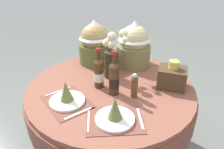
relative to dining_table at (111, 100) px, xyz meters
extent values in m
cylinder|color=brown|center=(0.00, 0.00, 0.12)|extent=(1.27, 1.27, 0.04)
cylinder|color=brown|center=(0.00, 0.00, 0.00)|extent=(1.29, 1.29, 0.18)
cylinder|color=black|center=(0.00, 0.00, -0.23)|extent=(0.12, 0.12, 0.66)
cube|color=brown|center=(-0.21, -0.30, 0.14)|extent=(0.43, 0.41, 0.00)
cylinder|color=white|center=(-0.21, -0.30, 0.15)|extent=(0.24, 0.24, 0.02)
cone|color=#606B38|center=(-0.21, -0.30, 0.23)|extent=(0.09, 0.09, 0.14)
cube|color=silver|center=(-0.34, -0.20, 0.14)|extent=(0.12, 0.16, 0.00)
cube|color=silver|center=(-0.09, -0.39, 0.14)|extent=(0.12, 0.16, 0.00)
cube|color=brown|center=(0.15, -0.37, 0.14)|extent=(0.41, 0.37, 0.00)
cylinder|color=white|center=(0.15, -0.37, 0.15)|extent=(0.24, 0.24, 0.02)
cone|color=#606B38|center=(0.15, -0.37, 0.23)|extent=(0.09, 0.09, 0.14)
cube|color=silver|center=(0.00, -0.43, 0.14)|extent=(0.08, 0.18, 0.00)
cube|color=silver|center=(0.29, -0.31, 0.14)|extent=(0.08, 0.18, 0.00)
cylinder|color=#332819|center=(-0.04, 0.14, 0.25)|extent=(0.11, 0.11, 0.22)
sphere|color=beige|center=(-0.03, 0.11, 0.43)|extent=(0.06, 0.06, 0.06)
cylinder|color=#4C7038|center=(-0.03, 0.11, 0.38)|extent=(0.01, 0.01, 0.05)
sphere|color=beige|center=(0.04, 0.21, 0.49)|extent=(0.07, 0.07, 0.07)
cylinder|color=#4C7038|center=(0.04, 0.21, 0.41)|extent=(0.01, 0.01, 0.11)
sphere|color=beige|center=(-0.10, 0.19, 0.41)|extent=(0.06, 0.06, 0.06)
cylinder|color=#4C7038|center=(-0.10, 0.19, 0.37)|extent=(0.01, 0.01, 0.03)
sphere|color=beige|center=(-0.06, 0.13, 0.44)|extent=(0.06, 0.06, 0.06)
cylinder|color=#4C7038|center=(-0.06, 0.13, 0.39)|extent=(0.01, 0.01, 0.07)
sphere|color=beige|center=(0.07, 0.14, 0.47)|extent=(0.05, 0.05, 0.05)
cylinder|color=#4C7038|center=(0.07, 0.14, 0.41)|extent=(0.01, 0.01, 0.10)
sphere|color=beige|center=(-0.03, 0.11, 0.50)|extent=(0.06, 0.06, 0.06)
cylinder|color=#4C7038|center=(-0.03, 0.11, 0.42)|extent=(0.01, 0.01, 0.12)
sphere|color=beige|center=(-0.05, 0.17, 0.47)|extent=(0.05, 0.05, 0.05)
cylinder|color=#4C7038|center=(-0.05, 0.17, 0.41)|extent=(0.01, 0.01, 0.10)
cylinder|color=#422814|center=(0.06, -0.09, 0.25)|extent=(0.07, 0.07, 0.22)
cylinder|color=black|center=(0.06, -0.09, 0.23)|extent=(0.07, 0.07, 0.07)
cone|color=#422814|center=(0.06, -0.09, 0.37)|extent=(0.07, 0.07, 0.03)
cylinder|color=#422814|center=(0.06, -0.09, 0.43)|extent=(0.03, 0.03, 0.08)
cylinder|color=maroon|center=(0.06, -0.09, 0.45)|extent=(0.03, 0.03, 0.02)
cylinder|color=#422814|center=(-0.08, -0.04, 0.24)|extent=(0.07, 0.07, 0.21)
cylinder|color=silver|center=(-0.08, -0.04, 0.22)|extent=(0.07, 0.07, 0.07)
cone|color=#422814|center=(-0.08, -0.04, 0.36)|extent=(0.07, 0.07, 0.03)
cylinder|color=#422814|center=(-0.08, -0.04, 0.41)|extent=(0.03, 0.03, 0.07)
cylinder|color=maroon|center=(-0.08, -0.04, 0.44)|extent=(0.03, 0.03, 0.02)
cylinder|color=brown|center=(0.20, -0.09, 0.21)|extent=(0.05, 0.05, 0.15)
sphere|color=#B7B7BC|center=(0.20, -0.09, 0.31)|extent=(0.03, 0.03, 0.03)
cylinder|color=#566033|center=(-0.27, 0.36, 0.23)|extent=(0.30, 0.30, 0.19)
sphere|color=#9E7F4C|center=(-0.27, 0.36, 0.37)|extent=(0.25, 0.25, 0.25)
cone|color=silver|center=(-0.27, 0.36, 0.46)|extent=(0.28, 0.28, 0.16)
cylinder|color=olive|center=(0.08, 0.42, 0.23)|extent=(0.30, 0.30, 0.19)
sphere|color=#C6B784|center=(0.08, 0.42, 0.38)|extent=(0.26, 0.26, 0.26)
cone|color=silver|center=(0.08, 0.42, 0.46)|extent=(0.29, 0.29, 0.17)
cube|color=#47331E|center=(0.44, 0.13, 0.21)|extent=(0.20, 0.17, 0.15)
cylinder|color=gold|center=(0.44, 0.13, 0.32)|extent=(0.07, 0.07, 0.06)
camera|label=1|loc=(0.43, -1.31, 0.99)|focal=33.64mm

